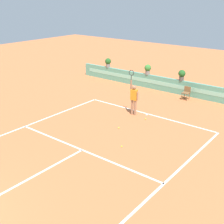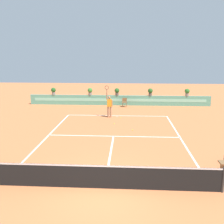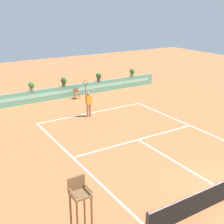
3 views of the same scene
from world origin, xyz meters
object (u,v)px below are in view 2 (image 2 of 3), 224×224
Objects in this scene: tennis_ball_by_sideline at (133,130)px; potted_plant_far_right at (187,92)px; tennis_ball_near_baseline at (114,124)px; potted_plant_right at (150,92)px; potted_plant_left at (90,91)px; ball_kid_chair at (124,102)px; potted_plant_centre at (117,91)px; tennis_ball_mid_court at (121,118)px; potted_plant_far_left at (53,91)px; tennis_player at (109,105)px.

potted_plant_far_right is at bearing 57.85° from tennis_ball_by_sideline.
potted_plant_right is (3.20, 7.15, 1.38)m from tennis_ball_near_baseline.
potted_plant_far_right is (9.57, 0.00, 0.00)m from potted_plant_left.
ball_kid_chair is at bearing -173.16° from potted_plant_far_right.
potted_plant_centre is at bearing 180.00° from potted_plant_right.
potted_plant_far_right is (6.34, 5.28, 1.38)m from tennis_ball_mid_court.
potted_plant_centre is (2.70, 0.00, 0.00)m from potted_plant_left.
potted_plant_left is 3.72m from potted_plant_far_left.
tennis_ball_near_baseline is at bearing -103.22° from tennis_ball_mid_court.
tennis_player is 38.01× the size of tennis_ball_near_baseline.
potted_plant_far_left is at bearing 132.31° from tennis_ball_near_baseline.
tennis_ball_mid_court and tennis_ball_by_sideline have the same top height.
potted_plant_far_right is (6.10, 0.73, 0.93)m from ball_kid_chair.
tennis_player is at bearing 103.70° from tennis_ball_near_baseline.
potted_plant_far_left is at bearing 180.00° from potted_plant_left.
potted_plant_left is (-3.23, 5.28, 1.38)m from tennis_ball_mid_court.
tennis_ball_mid_court is at bearing -37.22° from potted_plant_far_left.
tennis_player is at bearing 169.22° from tennis_ball_mid_court.
tennis_ball_mid_court is at bearing -140.21° from potted_plant_far_right.
potted_plant_left is at bearing 111.33° from tennis_ball_near_baseline.
potted_plant_centre is at bearing 95.77° from tennis_ball_mid_court.
potted_plant_left is at bearing 0.00° from potted_plant_far_left.
tennis_player reaches higher than tennis_ball_mid_court.
tennis_player is at bearing -65.80° from potted_plant_left.
tennis_ball_mid_court is (0.44, 1.87, 0.00)m from tennis_ball_near_baseline.
tennis_player is at bearing -94.56° from potted_plant_centre.
tennis_ball_near_baseline is at bearing -68.67° from potted_plant_left.
potted_plant_far_right is (5.45, 8.67, 1.38)m from tennis_ball_by_sideline.
tennis_ball_mid_court is 0.09× the size of potted_plant_centre.
tennis_ball_near_baseline is 7.95m from potted_plant_right.
potted_plant_far_right is at bearing 35.02° from tennis_player.
tennis_ball_by_sideline is 8.98m from potted_plant_right.
potted_plant_far_right is (3.58, 0.00, 0.00)m from potted_plant_right.
potted_plant_far_left is at bearing 180.00° from potted_plant_far_right.
ball_kid_chair reaches higher than tennis_ball_mid_court.
potted_plant_left is (-2.29, 5.10, 0.36)m from tennis_player.
tennis_ball_by_sideline is (0.89, -3.40, 0.00)m from tennis_ball_mid_court.
tennis_ball_near_baseline is at bearing 131.01° from tennis_ball_by_sideline.
tennis_ball_mid_court is at bearing -84.23° from potted_plant_centre.
tennis_player is at bearing -40.32° from potted_plant_far_left.
potted_plant_left is at bearing 180.00° from potted_plant_far_right.
tennis_ball_by_sideline is (1.33, -1.52, 0.00)m from tennis_ball_near_baseline.
tennis_ball_mid_court is at bearing 104.62° from tennis_ball_by_sideline.
tennis_player reaches higher than ball_kid_chair.
potted_plant_far_right is at bearing 0.00° from potted_plant_left.
potted_plant_centre is 1.00× the size of potted_plant_far_right.
potted_plant_far_left is (-7.18, 0.73, 0.93)m from ball_kid_chair.
tennis_player is 3.57× the size of potted_plant_centre.
potted_plant_centre is at bearing 0.00° from potted_plant_far_left.
potted_plant_right is at bearing 0.00° from potted_plant_left.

